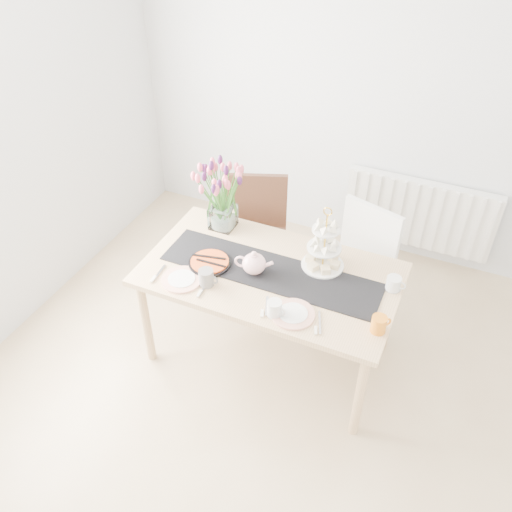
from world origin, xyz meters
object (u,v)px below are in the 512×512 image
at_px(mug_white, 274,309).
at_px(plate_left, 182,279).
at_px(chair_brown, 255,229).
at_px(cake_stand, 324,252).
at_px(plate_right, 293,314).
at_px(chair_white, 359,258).
at_px(cream_jug, 393,283).
at_px(tart_tin, 210,263).
at_px(teapot, 254,264).
at_px(radiator, 419,214).
at_px(tulip_vase, 221,187).
at_px(dining_table, 270,281).
at_px(mug_grey, 206,278).
at_px(mug_orange, 379,324).

bearing_deg(mug_white, plate_left, -175.17).
relative_size(chair_brown, mug_white, 9.32).
distance_m(cake_stand, plate_right, 0.49).
height_order(chair_white, cream_jug, chair_white).
bearing_deg(tart_tin, teapot, 8.29).
distance_m(radiator, mug_white, 1.93).
bearing_deg(mug_white, radiator, 82.75).
xyz_separation_m(tart_tin, plate_right, (0.64, -0.20, -0.01)).
bearing_deg(plate_right, tart_tin, 162.49).
relative_size(chair_brown, teapot, 4.01).
xyz_separation_m(tulip_vase, mug_white, (0.66, -0.65, -0.27)).
relative_size(dining_table, mug_grey, 14.69).
xyz_separation_m(tulip_vase, plate_left, (0.02, -0.61, -0.32)).
relative_size(tulip_vase, plate_right, 2.33).
distance_m(chair_white, teapot, 0.90).
distance_m(mug_white, plate_right, 0.12).
relative_size(chair_brown, chair_white, 1.05).
bearing_deg(plate_right, mug_white, -155.19).
distance_m(dining_table, plate_left, 0.56).
xyz_separation_m(chair_white, plate_left, (-0.89, -0.93, 0.23)).
bearing_deg(teapot, mug_orange, -21.16).
xyz_separation_m(dining_table, plate_left, (-0.47, -0.29, 0.08)).
xyz_separation_m(mug_grey, plate_right, (0.57, -0.03, -0.05)).
bearing_deg(tart_tin, mug_white, -24.38).
height_order(dining_table, teapot, teapot).
distance_m(radiator, tart_tin, 1.94).
bearing_deg(tart_tin, mug_orange, -6.52).
bearing_deg(chair_brown, cake_stand, -54.64).
xyz_separation_m(dining_table, teapot, (-0.09, -0.05, 0.15)).
xyz_separation_m(dining_table, cream_jug, (0.73, 0.15, 0.12)).
xyz_separation_m(chair_brown, tart_tin, (0.01, -0.72, 0.21)).
height_order(mug_orange, plate_left, mug_orange).
distance_m(cake_stand, cream_jug, 0.46).
bearing_deg(radiator, chair_brown, -141.33).
height_order(mug_grey, mug_white, mug_grey).
bearing_deg(cake_stand, teapot, -147.76).
bearing_deg(plate_left, dining_table, 32.31).
bearing_deg(cake_stand, tart_tin, -157.32).
relative_size(radiator, plate_left, 4.77).
distance_m(cream_jug, plate_right, 0.65).
distance_m(tulip_vase, teapot, 0.59).
height_order(cake_stand, plate_left, cake_stand).
height_order(dining_table, cream_jug, cream_jug).
bearing_deg(plate_left, tulip_vase, 91.98).
distance_m(chair_white, plate_right, 0.97).
bearing_deg(chair_brown, tulip_vase, -129.65).
bearing_deg(mug_orange, tulip_vase, 113.45).
relative_size(teapot, plate_left, 0.94).
distance_m(tulip_vase, plate_left, 0.69).
xyz_separation_m(tart_tin, mug_orange, (1.12, -0.13, 0.04)).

